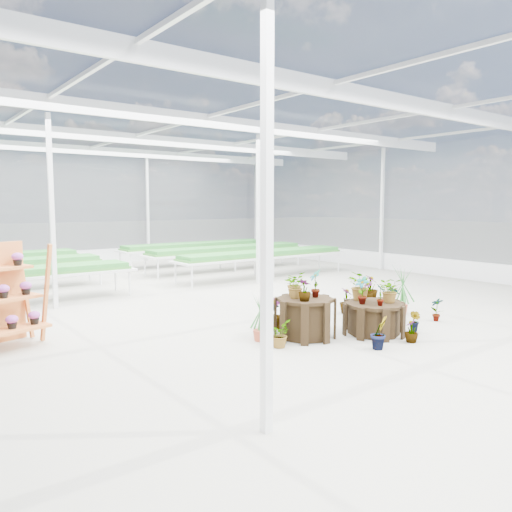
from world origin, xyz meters
TOP-DOWN VIEW (x-y plane):
  - ground_plane at (0.00, 0.00)m, footprint 24.00×24.00m
  - greenhouse_shell at (0.00, 0.00)m, footprint 18.00×24.00m
  - steel_frame at (0.00, 0.00)m, footprint 18.00×24.00m
  - nursery_benches at (0.00, 7.20)m, footprint 16.00×7.00m
  - plinth_tall at (-0.08, -1.45)m, footprint 1.12×1.12m
  - plinth_mid at (1.12, -2.05)m, footprint 1.41×1.41m
  - plinth_low at (2.12, -1.35)m, footprint 1.16×1.16m
  - nursery_plants at (1.00, -1.38)m, footprint 4.38×2.82m

SIDE VIEW (x-z plane):
  - ground_plane at x=0.00m, z-range 0.00..0.00m
  - plinth_low at x=2.12m, z-range 0.00..0.41m
  - plinth_mid at x=1.12m, z-range 0.00..0.60m
  - plinth_tall at x=-0.08m, z-range 0.00..0.74m
  - nursery_benches at x=0.00m, z-range 0.00..0.84m
  - nursery_plants at x=1.00m, z-range -0.05..1.20m
  - greenhouse_shell at x=0.00m, z-range 0.00..4.50m
  - steel_frame at x=0.00m, z-range 0.00..4.50m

